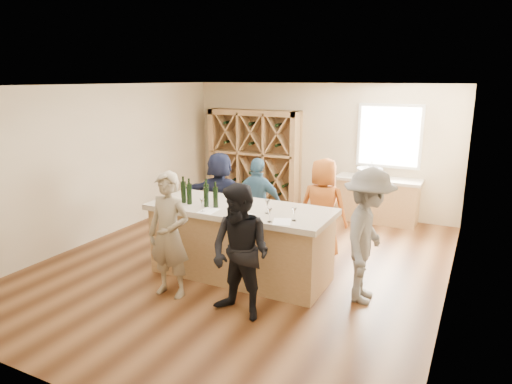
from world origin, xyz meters
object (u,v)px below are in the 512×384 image
at_px(sink, 369,173).
at_px(wine_bottle_a, 184,192).
at_px(wine_bottle_b, 189,194).
at_px(person_near_left, 169,235).
at_px(person_far_mid, 258,204).
at_px(wine_bottle_c, 206,194).
at_px(person_near_right, 241,252).
at_px(wine_rack, 254,158).
at_px(wine_bottle_e, 216,197).
at_px(tasting_counter_base, 241,244).
at_px(person_far_left, 220,196).
at_px(wine_bottle_f, 233,202).
at_px(person_far_right, 323,208).
at_px(wine_bottle_d, 206,197).
at_px(person_server, 367,236).

bearing_deg(sink, wine_bottle_a, -116.46).
bearing_deg(wine_bottle_b, sink, 65.25).
bearing_deg(wine_bottle_a, wine_bottle_b, -13.70).
xyz_separation_m(person_near_left, person_far_mid, (0.28, 2.11, -0.06)).
relative_size(wine_bottle_c, person_near_right, 0.18).
distance_m(wine_rack, wine_bottle_a, 3.98).
bearing_deg(wine_bottle_c, wine_bottle_b, -158.59).
distance_m(wine_bottle_e, person_far_mid, 1.39).
distance_m(tasting_counter_base, wine_bottle_a, 1.16).
relative_size(wine_bottle_a, person_near_left, 0.19).
distance_m(sink, person_far_mid, 2.83).
distance_m(person_near_right, person_far_left, 2.89).
bearing_deg(wine_bottle_f, person_far_right, 63.76).
xyz_separation_m(sink, wine_bottle_f, (-0.99, -3.94, 0.22)).
bearing_deg(wine_bottle_b, wine_bottle_a, 166.30).
bearing_deg(person_far_mid, wine_bottle_e, 87.77).
distance_m(tasting_counter_base, wine_bottle_c, 0.90).
height_order(wine_bottle_e, person_far_left, person_far_left).
relative_size(person_near_right, person_far_left, 1.04).
distance_m(wine_rack, wine_bottle_e, 4.13).
distance_m(person_far_right, wine_bottle_f, 1.82).
relative_size(tasting_counter_base, wine_bottle_d, 8.81).
height_order(wine_rack, person_server, wine_rack).
bearing_deg(wine_bottle_d, wine_bottle_a, 173.41).
height_order(wine_bottle_d, wine_bottle_e, wine_bottle_e).
bearing_deg(person_far_right, wine_rack, -42.33).
relative_size(person_near_left, person_far_mid, 1.08).
distance_m(wine_bottle_e, person_far_right, 1.91).
height_order(wine_bottle_e, person_far_mid, person_far_mid).
bearing_deg(wine_bottle_a, person_far_left, 99.71).
relative_size(person_near_right, wine_bottle_f, 5.64).
distance_m(wine_rack, person_far_left, 2.51).
bearing_deg(person_far_left, wine_rack, -91.71).
height_order(wine_bottle_e, person_far_right, person_far_right).
bearing_deg(person_far_mid, wine_rack, -62.66).
height_order(wine_bottle_e, person_near_right, person_near_right).
bearing_deg(wine_bottle_a, wine_bottle_d, -6.59).
bearing_deg(wine_bottle_a, person_near_right, -31.12).
xyz_separation_m(sink, person_server, (0.82, -3.58, -0.11)).
relative_size(wine_bottle_a, person_server, 0.18).
xyz_separation_m(wine_bottle_c, person_far_mid, (0.23, 1.26, -0.43)).
distance_m(sink, wine_bottle_c, 4.07).
xyz_separation_m(sink, wine_bottle_b, (-1.78, -3.85, 0.22)).
bearing_deg(person_far_right, wine_bottle_e, 54.24).
height_order(wine_rack, wine_bottle_f, wine_rack).
bearing_deg(person_near_left, wine_rack, 101.48).
bearing_deg(person_far_right, person_far_mid, 9.85).
height_order(tasting_counter_base, person_far_left, person_far_left).
distance_m(person_near_left, person_far_mid, 2.12).
distance_m(wine_rack, wine_bottle_c, 4.01).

